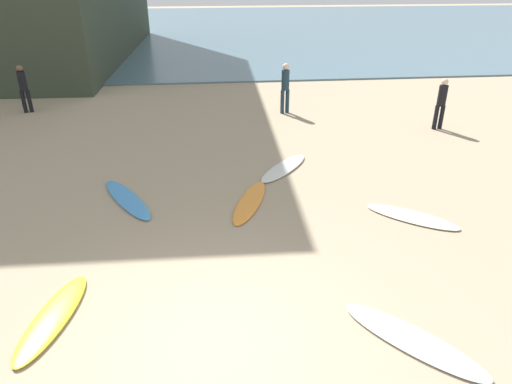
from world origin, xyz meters
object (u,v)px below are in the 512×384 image
(surfboard_0, at_px, (53,317))
(surfboard_3, at_px, (284,168))
(beachgoer_mid, at_px, (285,86))
(surfboard_1, at_px, (413,340))
(beachgoer_far, at_px, (23,86))
(beachgoer_near, at_px, (441,101))
(surfboard_5, at_px, (412,217))
(surfboard_2, at_px, (250,202))
(surfboard_4, at_px, (127,199))

(surfboard_0, distance_m, surfboard_3, 7.02)
(beachgoer_mid, bearing_deg, surfboard_0, -132.98)
(surfboard_1, xyz_separation_m, beachgoer_far, (-9.41, 12.73, 0.93))
(beachgoer_near, relative_size, beachgoer_far, 0.97)
(surfboard_5, relative_size, beachgoer_near, 1.20)
(beachgoer_near, xyz_separation_m, beachgoer_far, (-14.19, 3.46, 0.03))
(beachgoer_far, bearing_deg, beachgoer_near, -28.71)
(beachgoer_far, bearing_deg, surfboard_2, -62.36)
(surfboard_2, xyz_separation_m, surfboard_5, (3.43, -1.08, 0.00))
(surfboard_0, distance_m, surfboard_2, 4.92)
(surfboard_2, distance_m, surfboard_3, 2.14)
(surfboard_0, relative_size, beachgoer_far, 1.21)
(surfboard_3, bearing_deg, surfboard_0, -92.03)
(beachgoer_near, height_order, beachgoer_mid, beachgoer_mid)
(surfboard_2, relative_size, beachgoer_mid, 1.26)
(surfboard_0, height_order, surfboard_1, surfboard_0)
(surfboard_0, xyz_separation_m, beachgoer_far, (-4.06, 11.66, 0.92))
(surfboard_2, height_order, beachgoer_mid, beachgoer_mid)
(surfboard_4, xyz_separation_m, beachgoer_near, (9.55, 4.22, 0.89))
(beachgoer_mid, bearing_deg, beachgoer_far, 157.33)
(surfboard_2, bearing_deg, beachgoer_near, -125.50)
(surfboard_1, distance_m, beachgoer_near, 10.46)
(surfboard_1, distance_m, surfboard_3, 6.51)
(beachgoer_far, bearing_deg, surfboard_4, -73.88)
(surfboard_4, bearing_deg, beachgoer_far, 92.10)
(surfboard_1, height_order, beachgoer_far, beachgoer_far)
(surfboard_4, relative_size, beachgoer_mid, 1.36)
(beachgoer_near, bearing_deg, surfboard_2, 32.92)
(surfboard_1, relative_size, beachgoer_near, 1.34)
(surfboard_1, xyz_separation_m, surfboard_2, (-1.95, 4.61, -0.01))
(surfboard_0, distance_m, beachgoer_near, 13.06)
(surfboard_0, xyz_separation_m, surfboard_5, (6.84, 2.47, -0.01))
(surfboard_0, distance_m, beachgoer_far, 12.39)
(beachgoer_near, bearing_deg, surfboard_1, 60.97)
(surfboard_4, height_order, beachgoer_far, beachgoer_far)
(beachgoer_far, bearing_deg, surfboard_1, -68.50)
(beachgoer_near, bearing_deg, surfboard_4, 22.07)
(beachgoer_mid, xyz_separation_m, beachgoer_far, (-9.43, 1.09, -0.05))
(surfboard_4, height_order, beachgoer_near, beachgoer_near)
(surfboard_1, bearing_deg, surfboard_5, 26.26)
(surfboard_0, height_order, surfboard_3, same)
(surfboard_1, bearing_deg, surfboard_2, 71.96)
(surfboard_1, xyz_separation_m, surfboard_4, (-4.78, 5.04, 0.00))
(surfboard_4, distance_m, surfboard_5, 6.44)
(surfboard_4, bearing_deg, beachgoer_mid, 24.97)
(beachgoer_mid, bearing_deg, surfboard_5, -95.79)
(surfboard_2, distance_m, beachgoer_mid, 7.36)
(surfboard_1, relative_size, surfboard_3, 1.03)
(surfboard_3, relative_size, surfboard_5, 1.09)
(surfboard_0, bearing_deg, beachgoer_near, -129.13)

